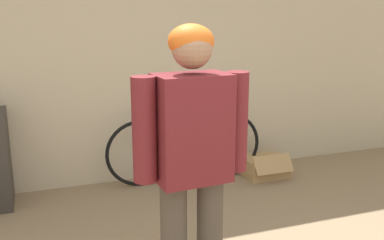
% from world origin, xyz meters
% --- Properties ---
extents(wall_back, '(8.00, 0.07, 2.60)m').
position_xyz_m(wall_back, '(0.00, 2.94, 1.30)').
color(wall_back, beige).
rests_on(wall_back, ground_plane).
extents(person, '(0.67, 0.28, 1.67)m').
position_xyz_m(person, '(-0.00, 0.74, 0.98)').
color(person, '#4C4238').
rests_on(person, ground_plane).
extents(bicycle, '(1.65, 0.46, 0.76)m').
position_xyz_m(bicycle, '(0.63, 2.69, 0.37)').
color(bicycle, black).
rests_on(bicycle, ground_plane).
extents(cardboard_box, '(0.45, 0.44, 0.27)m').
position_xyz_m(cardboard_box, '(1.48, 2.53, 0.10)').
color(cardboard_box, tan).
rests_on(cardboard_box, ground_plane).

